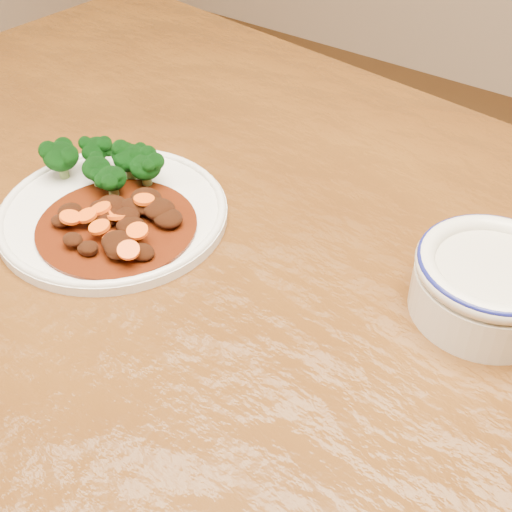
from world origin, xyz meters
The scene contains 5 objects.
dining_table centered at (0.00, 0.00, 0.67)m, with size 1.60×1.08×0.75m.
dinner_plate centered at (-0.24, 0.02, 0.76)m, with size 0.24×0.24×0.02m.
broccoli_florets centered at (-0.28, 0.05, 0.79)m, with size 0.12×0.08×0.04m.
mince_stew centered at (-0.21, 0.00, 0.77)m, with size 0.16×0.16×0.03m.
dip_bowl centered at (0.13, 0.11, 0.78)m, with size 0.14×0.14×0.06m.
Camera 1 is at (0.23, -0.39, 1.21)m, focal length 50.00 mm.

